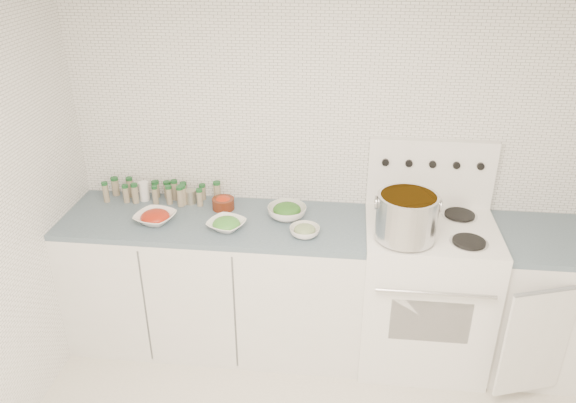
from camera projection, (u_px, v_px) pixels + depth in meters
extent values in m
cube|color=white|center=(353.00, 152.00, 3.46)|extent=(3.50, 0.02, 2.50)
cube|color=white|center=(218.00, 282.00, 3.63)|extent=(1.85, 0.62, 0.86)
cube|color=#3F535E|center=(213.00, 221.00, 3.42)|extent=(1.85, 0.62, 0.03)
cube|color=white|center=(423.00, 294.00, 3.47)|extent=(0.76, 0.65, 0.92)
cube|color=black|center=(430.00, 321.00, 3.17)|extent=(0.45, 0.01, 0.28)
cylinder|color=silver|center=(436.00, 294.00, 3.03)|extent=(0.65, 0.02, 0.02)
cube|color=white|center=(432.00, 228.00, 3.26)|extent=(0.76, 0.65, 0.01)
cube|color=white|center=(431.00, 173.00, 3.43)|extent=(0.76, 0.06, 0.43)
cylinder|color=silver|center=(403.00, 239.00, 3.13)|extent=(0.21, 0.21, 0.01)
cylinder|color=black|center=(403.00, 238.00, 3.13)|extent=(0.18, 0.18, 0.01)
cylinder|color=silver|center=(469.00, 242.00, 3.10)|extent=(0.21, 0.21, 0.01)
cylinder|color=black|center=(469.00, 241.00, 3.09)|extent=(0.18, 0.18, 0.01)
cylinder|color=silver|center=(399.00, 212.00, 3.42)|extent=(0.21, 0.21, 0.01)
cylinder|color=black|center=(399.00, 211.00, 3.41)|extent=(0.18, 0.18, 0.01)
cylinder|color=silver|center=(460.00, 215.00, 3.38)|extent=(0.21, 0.21, 0.01)
cylinder|color=black|center=(460.00, 214.00, 3.38)|extent=(0.18, 0.18, 0.01)
cylinder|color=black|center=(385.00, 162.00, 3.39)|extent=(0.04, 0.02, 0.04)
cylinder|color=black|center=(409.00, 163.00, 3.38)|extent=(0.04, 0.02, 0.04)
cylinder|color=black|center=(433.00, 164.00, 3.36)|extent=(0.04, 0.02, 0.04)
cylinder|color=black|center=(456.00, 165.00, 3.35)|extent=(0.04, 0.02, 0.04)
cylinder|color=black|center=(481.00, 166.00, 3.33)|extent=(0.04, 0.02, 0.04)
cube|color=white|center=(560.00, 305.00, 3.41)|extent=(0.89, 0.62, 0.86)
cube|color=white|center=(536.00, 343.00, 3.11)|extent=(0.39, 0.14, 0.70)
cylinder|color=silver|center=(407.00, 216.00, 3.07)|extent=(0.33, 0.33, 0.26)
cylinder|color=orange|center=(409.00, 198.00, 3.02)|extent=(0.30, 0.30, 0.03)
torus|color=silver|center=(376.00, 202.00, 3.06)|extent=(0.01, 0.08, 0.08)
torus|color=silver|center=(440.00, 206.00, 3.02)|extent=(0.01, 0.08, 0.08)
imported|color=white|center=(155.00, 218.00, 3.37)|extent=(0.28, 0.28, 0.06)
ellipsoid|color=#9E150D|center=(155.00, 216.00, 3.36)|extent=(0.17, 0.17, 0.07)
imported|color=white|center=(226.00, 225.00, 3.30)|extent=(0.28, 0.28, 0.05)
ellipsoid|color=#31852B|center=(226.00, 223.00, 3.29)|extent=(0.15, 0.15, 0.07)
imported|color=white|center=(287.00, 212.00, 3.42)|extent=(0.27, 0.27, 0.07)
ellipsoid|color=#2D5A19|center=(287.00, 209.00, 3.41)|extent=(0.17, 0.17, 0.08)
imported|color=white|center=(305.00, 232.00, 3.22)|extent=(0.22, 0.22, 0.05)
ellipsoid|color=#2C5120|center=(305.00, 229.00, 3.22)|extent=(0.13, 0.13, 0.06)
cylinder|color=#561F0E|center=(223.00, 204.00, 3.52)|extent=(0.14, 0.14, 0.07)
ellipsoid|color=red|center=(223.00, 200.00, 3.51)|extent=(0.10, 0.10, 0.05)
cylinder|color=white|center=(144.00, 191.00, 3.62)|extent=(0.08, 0.08, 0.13)
cylinder|color=gray|center=(191.00, 197.00, 3.59)|extent=(0.07, 0.07, 0.09)
cylinder|color=gray|center=(115.00, 187.00, 3.69)|extent=(0.05, 0.05, 0.11)
cylinder|color=#164E21|center=(114.00, 179.00, 3.66)|extent=(0.05, 0.05, 0.02)
cylinder|color=gray|center=(130.00, 188.00, 3.67)|extent=(0.04, 0.04, 0.12)
cylinder|color=#164E21|center=(129.00, 179.00, 3.64)|extent=(0.04, 0.04, 0.02)
cylinder|color=gray|center=(156.00, 190.00, 3.67)|extent=(0.05, 0.05, 0.10)
cylinder|color=#164E21|center=(155.00, 182.00, 3.64)|extent=(0.05, 0.05, 0.02)
cylinder|color=gray|center=(168.00, 191.00, 3.66)|extent=(0.05, 0.05, 0.10)
cylinder|color=#164E21|center=(167.00, 183.00, 3.64)|extent=(0.05, 0.05, 0.02)
cylinder|color=gray|center=(175.00, 191.00, 3.63)|extent=(0.04, 0.04, 0.12)
cylinder|color=#164E21|center=(174.00, 181.00, 3.60)|extent=(0.04, 0.04, 0.02)
cylinder|color=gray|center=(184.00, 192.00, 3.65)|extent=(0.04, 0.04, 0.10)
cylinder|color=#164E21|center=(183.00, 184.00, 3.62)|extent=(0.04, 0.04, 0.02)
cylinder|color=gray|center=(203.00, 193.00, 3.64)|extent=(0.04, 0.04, 0.09)
cylinder|color=#164E21|center=(202.00, 186.00, 3.62)|extent=(0.04, 0.04, 0.02)
cylinder|color=gray|center=(217.00, 192.00, 3.63)|extent=(0.05, 0.05, 0.11)
cylinder|color=#164E21|center=(217.00, 183.00, 3.60)|extent=(0.05, 0.05, 0.02)
cylinder|color=gray|center=(106.00, 193.00, 3.60)|extent=(0.04, 0.04, 0.12)
cylinder|color=#164E21|center=(104.00, 184.00, 3.57)|extent=(0.04, 0.04, 0.02)
cylinder|color=gray|center=(126.00, 195.00, 3.60)|extent=(0.04, 0.04, 0.10)
cylinder|color=#164E21|center=(125.00, 186.00, 3.57)|extent=(0.04, 0.04, 0.02)
cylinder|color=gray|center=(135.00, 195.00, 3.59)|extent=(0.04, 0.04, 0.11)
cylinder|color=#164E21|center=(134.00, 185.00, 3.56)|extent=(0.04, 0.04, 0.02)
cylinder|color=gray|center=(155.00, 196.00, 3.57)|extent=(0.04, 0.04, 0.11)
cylinder|color=#164E21|center=(154.00, 187.00, 3.55)|extent=(0.04, 0.04, 0.02)
cylinder|color=gray|center=(169.00, 196.00, 3.58)|extent=(0.04, 0.04, 0.11)
cylinder|color=#164E21|center=(168.00, 187.00, 3.55)|extent=(0.04, 0.04, 0.02)
cylinder|color=gray|center=(180.00, 198.00, 3.55)|extent=(0.04, 0.04, 0.12)
cylinder|color=#164E21|center=(179.00, 188.00, 3.52)|extent=(0.04, 0.04, 0.02)
cylinder|color=gray|center=(200.00, 199.00, 3.55)|extent=(0.04, 0.04, 0.10)
cylinder|color=#164E21|center=(199.00, 190.00, 3.53)|extent=(0.04, 0.04, 0.02)
cylinder|color=gray|center=(182.00, 196.00, 3.56)|extent=(0.05, 0.05, 0.12)
cylinder|color=#164E21|center=(182.00, 187.00, 3.53)|extent=(0.05, 0.05, 0.02)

